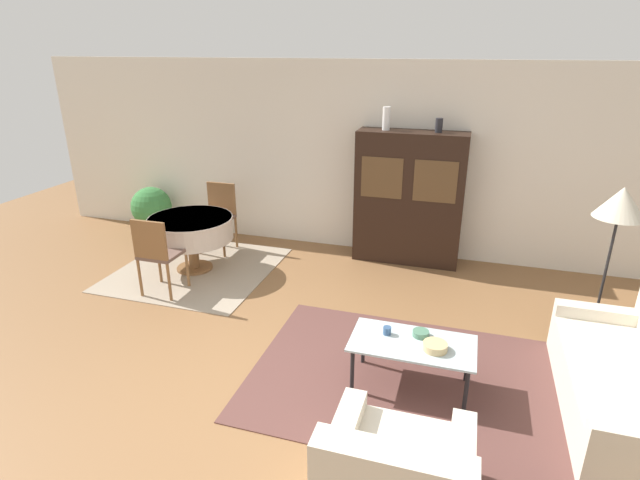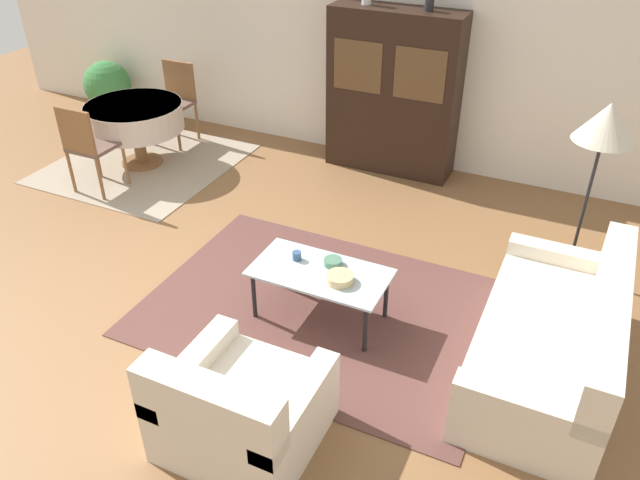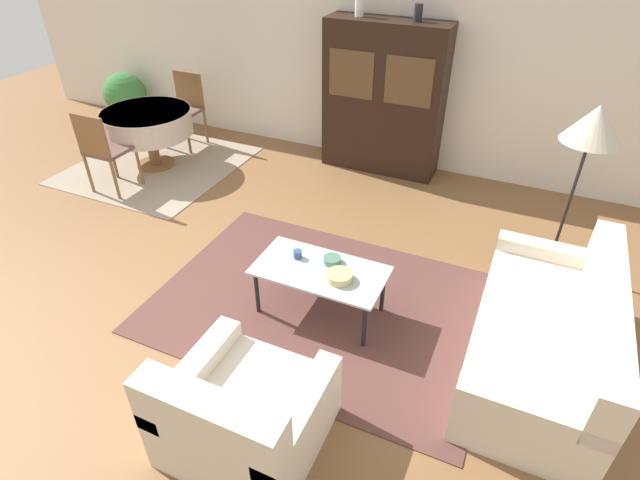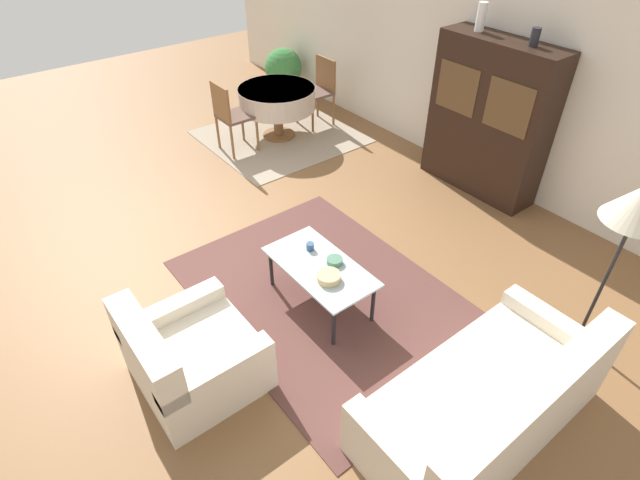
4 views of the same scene
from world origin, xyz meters
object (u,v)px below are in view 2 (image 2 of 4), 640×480
(armchair, at_px, (240,411))
(dining_chair_far, at_px, (175,97))
(coffee_table, at_px, (320,276))
(dining_table, at_px, (135,117))
(dining_chair_near, at_px, (87,143))
(bowl, at_px, (340,278))
(vase_short, at_px, (430,2))
(cup, at_px, (297,256))
(floor_lamp, at_px, (606,128))
(display_cabinet, at_px, (393,93))
(couch, at_px, (553,342))
(potted_plant, at_px, (108,86))
(bowl_small, at_px, (333,262))

(armchair, relative_size, dining_chair_far, 0.94)
(coffee_table, distance_m, dining_table, 3.57)
(dining_chair_near, distance_m, bowl, 3.48)
(armchair, distance_m, coffee_table, 1.35)
(dining_table, distance_m, bowl, 3.76)
(coffee_table, bearing_deg, vase_short, 92.55)
(dining_chair_near, height_order, cup, dining_chair_near)
(dining_chair_far, bearing_deg, coffee_table, 142.23)
(dining_chair_far, height_order, bowl, dining_chair_far)
(dining_chair_far, relative_size, floor_lamp, 0.62)
(display_cabinet, bearing_deg, dining_chair_near, -144.02)
(couch, height_order, potted_plant, couch)
(bowl_small, bearing_deg, potted_plant, 150.52)
(couch, height_order, dining_chair_near, dining_chair_near)
(dining_chair_near, relative_size, bowl, 4.73)
(couch, height_order, coffee_table, couch)
(potted_plant, bearing_deg, coffee_table, -30.96)
(floor_lamp, bearing_deg, potted_plant, 169.24)
(display_cabinet, distance_m, dining_chair_far, 2.75)
(display_cabinet, relative_size, bowl, 8.75)
(bowl_small, bearing_deg, dining_chair_far, 144.14)
(dining_table, distance_m, dining_chair_near, 0.77)
(couch, height_order, armchair, couch)
(cup, relative_size, potted_plant, 0.09)
(potted_plant, bearing_deg, cup, -31.69)
(display_cabinet, height_order, vase_short, vase_short)
(bowl, bearing_deg, armchair, -95.06)
(vase_short, relative_size, potted_plant, 0.23)
(vase_short, bearing_deg, armchair, -87.18)
(dining_chair_near, bearing_deg, dining_chair_far, 90.00)
(armchair, height_order, cup, armchair)
(armchair, xyz_separation_m, vase_short, (-0.21, 4.20, 1.62))
(dining_chair_far, distance_m, floor_lamp, 5.06)
(couch, relative_size, display_cabinet, 1.04)
(floor_lamp, xyz_separation_m, potted_plant, (-6.24, 1.19, -0.95))
(cup, xyz_separation_m, bowl, (0.43, -0.13, -0.00))
(dining_chair_far, bearing_deg, floor_lamp, 169.20)
(display_cabinet, height_order, potted_plant, display_cabinet)
(cup, height_order, potted_plant, potted_plant)
(cup, xyz_separation_m, vase_short, (0.11, 2.79, 1.41))
(dining_chair_near, height_order, potted_plant, dining_chair_near)
(vase_short, height_order, potted_plant, vase_short)
(cup, bearing_deg, display_cabinet, 94.30)
(potted_plant, bearing_deg, dining_chair_near, -53.41)
(coffee_table, height_order, potted_plant, potted_plant)
(display_cabinet, xyz_separation_m, bowl, (0.64, -2.91, -0.42))
(coffee_table, height_order, dining_chair_near, dining_chair_near)
(coffee_table, bearing_deg, dining_table, 152.12)
(armchair, relative_size, display_cabinet, 0.51)
(floor_lamp, relative_size, cup, 22.21)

